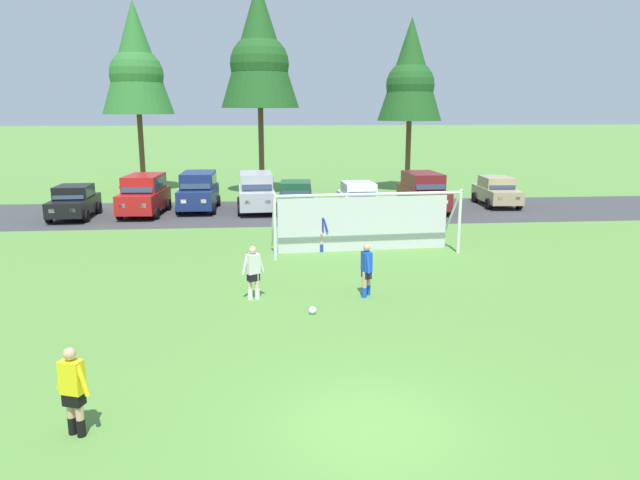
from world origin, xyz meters
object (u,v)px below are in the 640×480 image
player_striker_near (366,270)px  parked_car_slot_center_left (199,191)px  soccer_ball (313,310)px  soccer_goal (365,220)px  parked_car_slot_left (144,194)px  player_defender_far (253,273)px  parked_car_slot_center (256,192)px  parked_car_slot_end (497,191)px  parked_car_slot_right (359,198)px  player_midfield_center (320,231)px  referee (73,392)px  parked_car_slot_center_right (296,197)px  parked_car_slot_far_right (423,191)px  parked_car_slot_far_left (74,202)px

player_striker_near → parked_car_slot_center_left: parked_car_slot_center_left is taller
soccer_ball → player_striker_near: 2.40m
soccer_goal → parked_car_slot_left: soccer_goal is taller
player_defender_far → parked_car_slot_center_left: bearing=101.8°
player_striker_near → player_defender_far: (-3.43, 0.03, 0.00)m
soccer_ball → parked_car_slot_center: bearing=96.0°
parked_car_slot_end → player_defender_far: bearing=-130.4°
parked_car_slot_center_left → parked_car_slot_right: bearing=-12.5°
player_midfield_center → player_defender_far: 6.47m
referee → parked_car_slot_end: size_ratio=0.38×
referee → parked_car_slot_center_left: parked_car_slot_center_left is taller
player_midfield_center → parked_car_slot_center_right: size_ratio=0.38×
player_defender_far → parked_car_slot_far_right: size_ratio=0.35×
player_midfield_center → parked_car_slot_center_right: parked_car_slot_center_right is taller
parked_car_slot_center_right → parked_car_slot_right: (3.44, -0.78, 0.00)m
parked_car_slot_far_left → soccer_ball: bearing=-54.6°
soccer_ball → parked_car_slot_center_right: bearing=88.8°
player_striker_near → player_defender_far: bearing=179.5°
soccer_ball → parked_car_slot_center_right: 16.77m
referee → parked_car_slot_right: bearing=69.0°
parked_car_slot_far_right → player_striker_near: bearing=-110.9°
parked_car_slot_center_left → parked_car_slot_right: size_ratio=1.08×
parked_car_slot_center_right → parked_car_slot_left: bearing=-180.0°
parked_car_slot_far_left → parked_car_slot_center: bearing=7.6°
parked_car_slot_center → parked_car_slot_end: size_ratio=1.09×
soccer_ball → player_defender_far: 2.35m
referee → parked_car_slot_center_left: size_ratio=0.36×
player_defender_far → parked_car_slot_center_left: parked_car_slot_center_left is taller
parked_car_slot_far_left → parked_car_slot_center_left: bearing=17.0°
parked_car_slot_right → parked_car_slot_left: bearing=176.2°
parked_car_slot_end → soccer_ball: bearing=-124.6°
player_striker_near → parked_car_slot_end: 19.65m
soccer_ball → referee: (-4.61, -5.86, 0.71)m
soccer_ball → referee: referee is taller
referee → soccer_ball: bearing=51.8°
parked_car_slot_center_left → player_midfield_center: bearing=-60.4°
parked_car_slot_far_right → parked_car_slot_end: size_ratio=1.09×
referee → soccer_goal: bearing=60.9°
parked_car_slot_center → parked_car_slot_center_right: parked_car_slot_center is taller
player_defender_far → parked_car_slot_right: size_ratio=0.38×
parked_car_slot_left → parked_car_slot_center_left: bearing=23.2°
parked_car_slot_center_left → parked_car_slot_left: bearing=-156.8°
player_defender_far → parked_car_slot_far_right: parked_car_slot_far_right is taller
player_defender_far → parked_car_slot_far_left: 17.47m
referee → parked_car_slot_center: parked_car_slot_center is taller
soccer_goal → player_midfield_center: bearing=172.3°
soccer_goal → player_striker_near: soccer_goal is taller
player_defender_far → parked_car_slot_center: (-0.16, 15.81, 0.29)m
soccer_ball → parked_car_slot_left: size_ratio=0.05×
player_striker_near → parked_car_slot_center: parked_car_slot_center is taller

